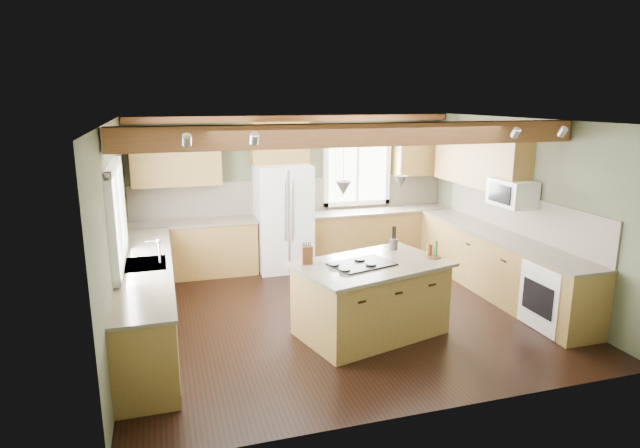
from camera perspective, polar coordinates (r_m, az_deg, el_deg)
name	(u,v)px	position (r m, az deg, el deg)	size (l,w,h in m)	color
floor	(340,313)	(7.46, 2.16, -9.43)	(5.60, 5.60, 0.00)	black
ceiling	(342,121)	(6.88, 2.35, 10.96)	(5.60, 5.60, 0.00)	silver
wall_back	(295,190)	(9.41, -2.71, 3.65)	(5.60, 5.60, 0.00)	#4A5039
wall_left	(115,236)	(6.71, -21.00, -1.23)	(5.00, 5.00, 0.00)	#4A5039
wall_right	(521,208)	(8.38, 20.69, 1.58)	(5.00, 5.00, 0.00)	#4A5039
ceiling_beam	(362,135)	(6.21, 4.53, 9.47)	(5.55, 0.26, 0.26)	brown
soffit_trim	(295,118)	(9.18, -2.64, 11.19)	(5.55, 0.20, 0.10)	brown
backsplash_back	(295,195)	(9.41, -2.68, 3.09)	(5.58, 0.03, 0.58)	brown
backsplash_right	(518,214)	(8.42, 20.35, 1.04)	(0.03, 3.70, 0.58)	brown
base_cab_back_left	(194,250)	(9.05, -13.25, -2.69)	(2.02, 0.60, 0.88)	brown
counter_back_left	(193,223)	(8.93, -13.41, 0.15)	(2.06, 0.64, 0.04)	brown
base_cab_back_right	(379,235)	(9.78, 6.28, -1.20)	(2.62, 0.60, 0.88)	brown
counter_back_right	(379,211)	(9.67, 6.35, 1.43)	(2.66, 0.64, 0.04)	brown
base_cab_left	(148,301)	(6.99, -17.91, -7.80)	(0.60, 3.70, 0.88)	brown
counter_left	(145,265)	(6.85, -18.19, -4.20)	(0.64, 3.74, 0.04)	brown
base_cab_right	(497,265)	(8.45, 18.38, -4.17)	(0.60, 3.70, 0.88)	brown
counter_right	(500,235)	(8.33, 18.61, -1.15)	(0.64, 3.74, 0.04)	brown
upper_cab_back_left	(176,158)	(8.87, -15.12, 6.85)	(1.40, 0.35, 0.90)	brown
upper_cab_over_fridge	(279,142)	(9.06, -4.35, 8.67)	(0.96, 0.35, 0.70)	brown
upper_cab_right	(479,158)	(8.90, 16.64, 6.78)	(0.35, 2.20, 0.90)	brown
upper_cab_back_corner	(419,150)	(9.97, 10.56, 7.76)	(0.90, 0.35, 0.90)	brown
window_left	(116,214)	(6.70, -20.98, 0.96)	(0.04, 1.60, 1.05)	white
window_back	(357,173)	(9.69, 3.95, 5.41)	(1.10, 0.04, 1.00)	white
sink	(145,265)	(6.84, -18.19, -4.16)	(0.50, 0.65, 0.03)	#262628
faucet	(159,252)	(6.80, -16.76, -2.90)	(0.02, 0.02, 0.28)	#B2B2B7
dishwasher	(147,347)	(5.80, -17.96, -12.41)	(0.60, 0.60, 0.84)	white
oven	(558,296)	(7.48, 24.01, -7.02)	(0.60, 0.72, 0.84)	white
microwave	(512,193)	(8.16, 19.81, 3.15)	(0.40, 0.70, 0.38)	white
pendant_left	(343,188)	(6.09, 2.51, 3.83)	(0.18, 0.18, 0.16)	#B2B2B7
pendant_right	(401,182)	(6.60, 8.64, 4.44)	(0.18, 0.18, 0.16)	#B2B2B7
refrigerator	(283,218)	(9.05, -3.93, 0.66)	(0.90, 0.74, 1.80)	white
island	(370,300)	(6.72, 5.41, -8.06)	(1.70, 1.04, 0.88)	brown
island_top	(371,264)	(6.56, 5.50, -4.32)	(1.81, 1.15, 0.04)	brown
cooktop	(362,264)	(6.47, 4.50, -4.28)	(0.74, 0.49, 0.02)	black
knife_block	(307,255)	(6.48, -1.43, -3.31)	(0.13, 0.10, 0.22)	brown
utensil_crock	(394,244)	(7.15, 7.87, -2.14)	(0.11, 0.11, 0.14)	#3C3330
bottle_tray	(433,249)	(6.89, 11.92, -2.64)	(0.22, 0.22, 0.21)	#57311A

